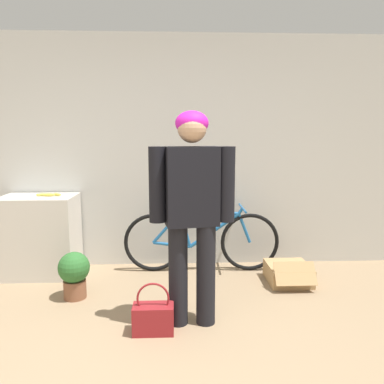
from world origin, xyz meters
name	(u,v)px	position (x,y,z in m)	size (l,w,h in m)	color
wall_back	(156,153)	(0.00, 2.56, 1.30)	(8.00, 0.07, 2.60)	silver
side_shelf	(40,236)	(-1.25, 2.25, 0.43)	(0.77, 0.52, 0.86)	beige
person	(192,203)	(0.34, 1.11, 0.98)	(0.66, 0.26, 1.68)	black
bicycle	(201,240)	(0.50, 2.28, 0.35)	(1.72, 0.46, 0.72)	black
banana	(49,195)	(-1.13, 2.24, 0.88)	(0.28, 0.08, 0.04)	#EAD64C
handbag	(153,317)	(0.04, 0.97, 0.12)	(0.31, 0.17, 0.40)	maroon
cardboard_box	(288,273)	(1.37, 1.91, 0.09)	(0.42, 0.52, 0.27)	tan
potted_plant	(74,273)	(-0.72, 1.62, 0.25)	(0.29, 0.29, 0.44)	brown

